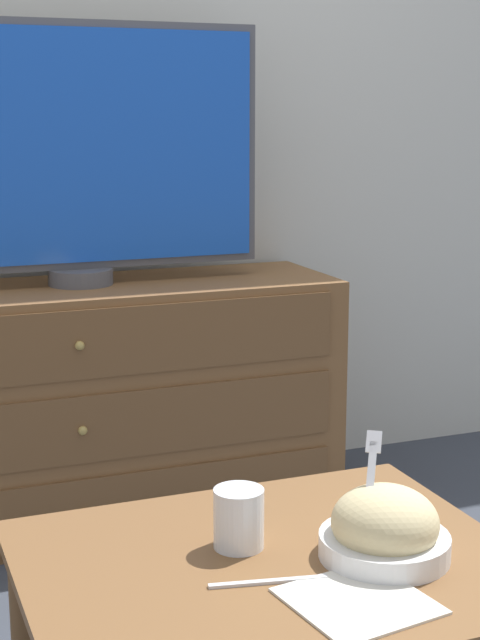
% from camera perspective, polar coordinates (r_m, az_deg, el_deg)
% --- Properties ---
extents(ground_plane, '(12.00, 12.00, 0.00)m').
position_cam_1_polar(ground_plane, '(3.09, -9.80, -9.60)').
color(ground_plane, '#383D47').
extents(wall_back, '(12.00, 0.05, 2.60)m').
position_cam_1_polar(wall_back, '(2.90, -10.85, 15.19)').
color(wall_back, silver).
rests_on(wall_back, ground_plane).
extents(dresser, '(1.52, 0.44, 0.67)m').
position_cam_1_polar(dresser, '(2.74, -10.12, -5.01)').
color(dresser, brown).
rests_on(dresser, ground_plane).
extents(tv, '(1.01, 0.18, 0.70)m').
position_cam_1_polar(tv, '(2.67, -9.51, 9.62)').
color(tv, '#515156').
rests_on(tv, dresser).
extents(coffee_table, '(0.76, 0.61, 0.45)m').
position_cam_1_polar(coffee_table, '(1.58, 1.86, -16.10)').
color(coffee_table, brown).
rests_on(coffee_table, ground_plane).
extents(takeout_bowl, '(0.20, 0.20, 0.18)m').
position_cam_1_polar(takeout_bowl, '(1.56, 8.42, -12.00)').
color(takeout_bowl, silver).
rests_on(takeout_bowl, coffee_table).
extents(drink_cup, '(0.08, 0.08, 0.10)m').
position_cam_1_polar(drink_cup, '(1.58, -0.07, -11.66)').
color(drink_cup, '#9E6638').
rests_on(drink_cup, coffee_table).
extents(napkin, '(0.21, 0.21, 0.00)m').
position_cam_1_polar(napkin, '(1.44, 6.90, -15.92)').
color(napkin, silver).
rests_on(napkin, coffee_table).
extents(knife, '(0.18, 0.05, 0.01)m').
position_cam_1_polar(knife, '(1.48, 1.65, -14.98)').
color(knife, silver).
rests_on(knife, coffee_table).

